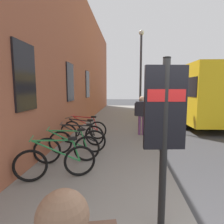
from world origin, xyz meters
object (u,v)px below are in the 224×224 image
object	(u,v)px
bicycle_far_end	(85,129)
city_bus	(184,92)
bicycle_leaning_wall	(56,162)
bicycle_beside_lamp	(78,141)
bicycle_nearest_sign	(81,134)
bicycle_by_door	(68,149)
street_lamp	(141,69)
transit_info_sign	(165,119)
pedestrian_near_bus	(142,111)

from	to	relation	value
bicycle_far_end	city_bus	size ratio (longest dim) A/B	0.17
bicycle_leaning_wall	city_bus	world-z (taller)	city_bus
bicycle_beside_lamp	bicycle_nearest_sign	xyz separation A→B (m)	(0.93, 0.13, 0.00)
bicycle_by_door	street_lamp	xyz separation A→B (m)	(5.83, -2.36, 2.69)
bicycle_by_door	transit_info_sign	bearing A→B (deg)	-137.34
transit_info_sign	city_bus	size ratio (longest dim) A/B	0.23
bicycle_beside_lamp	bicycle_far_end	xyz separation A→B (m)	(1.66, 0.16, 0.00)
bicycle_by_door	bicycle_far_end	size ratio (longest dim) A/B	0.97
bicycle_by_door	bicycle_far_end	xyz separation A→B (m)	(2.40, 0.08, 0.00)
city_bus	street_lamp	bearing A→B (deg)	131.27
bicycle_nearest_sign	street_lamp	bearing A→B (deg)	-30.00
bicycle_nearest_sign	bicycle_by_door	bearing A→B (deg)	-178.50
city_bus	bicycle_leaning_wall	bearing A→B (deg)	149.80
bicycle_far_end	transit_info_sign	xyz separation A→B (m)	(-4.67, -2.16, 1.21)
transit_info_sign	pedestrian_near_bus	bearing A→B (deg)	-1.58
bicycle_beside_lamp	pedestrian_near_bus	xyz separation A→B (m)	(2.51, -2.16, 0.64)
bicycle_leaning_wall	bicycle_nearest_sign	distance (m)	2.60
transit_info_sign	pedestrian_near_bus	world-z (taller)	transit_info_sign
bicycle_leaning_wall	pedestrian_near_bus	world-z (taller)	pedestrian_near_bus
transit_info_sign	bicycle_by_door	bearing A→B (deg)	42.66
bicycle_nearest_sign	street_lamp	size ratio (longest dim) A/B	0.34
bicycle_by_door	transit_info_sign	xyz separation A→B (m)	(-2.26, -2.09, 1.21)
bicycle_by_door	bicycle_far_end	world-z (taller)	same
pedestrian_near_bus	street_lamp	bearing A→B (deg)	-2.62
city_bus	bicycle_nearest_sign	bearing A→B (deg)	141.05
bicycle_by_door	pedestrian_near_bus	distance (m)	4.00
bicycle_by_door	bicycle_nearest_sign	distance (m)	1.68
bicycle_beside_lamp	bicycle_nearest_sign	size ratio (longest dim) A/B	1.00
bicycle_by_door	bicycle_beside_lamp	xyz separation A→B (m)	(0.75, -0.08, 0.00)
bicycle_far_end	street_lamp	xyz separation A→B (m)	(3.43, -2.43, 2.69)
bicycle_beside_lamp	street_lamp	size ratio (longest dim) A/B	0.34
street_lamp	bicycle_by_door	bearing A→B (deg)	158.01
bicycle_leaning_wall	transit_info_sign	xyz separation A→B (m)	(-1.34, -2.05, 1.21)
street_lamp	bicycle_far_end	bearing A→B (deg)	144.64
bicycle_leaning_wall	bicycle_nearest_sign	xyz separation A→B (m)	(2.60, 0.08, 0.00)
bicycle_leaning_wall	city_bus	distance (m)	11.25
bicycle_by_door	city_bus	world-z (taller)	city_bus
bicycle_leaning_wall	bicycle_beside_lamp	world-z (taller)	same
bicycle_far_end	street_lamp	bearing A→B (deg)	-35.36
bicycle_nearest_sign	bicycle_far_end	size ratio (longest dim) A/B	0.98
transit_info_sign	pedestrian_near_bus	distance (m)	5.55
city_bus	street_lamp	xyz separation A→B (m)	(-2.90, 3.30, 1.28)
bicycle_leaning_wall	bicycle_by_door	world-z (taller)	same
bicycle_by_door	pedestrian_near_bus	bearing A→B (deg)	-34.51
transit_info_sign	street_lamp	world-z (taller)	street_lamp
bicycle_nearest_sign	transit_info_sign	world-z (taller)	transit_info_sign
bicycle_beside_lamp	pedestrian_near_bus	bearing A→B (deg)	-40.68
pedestrian_near_bus	transit_info_sign	bearing A→B (deg)	178.42
bicycle_leaning_wall	bicycle_by_door	size ratio (longest dim) A/B	0.98
bicycle_leaning_wall	bicycle_by_door	distance (m)	0.92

